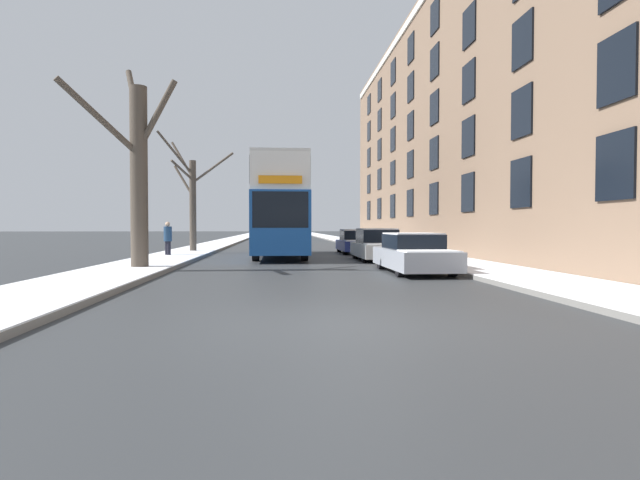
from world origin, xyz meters
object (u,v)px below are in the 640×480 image
Objects in this scene: parked_car_1 at (377,246)px; pedestrian_left_sidewalk at (168,238)px; parked_car_0 at (413,254)px; bare_tree_left_1 at (192,198)px; double_decker_bus at (280,204)px; parked_car_2 at (356,242)px; bare_tree_left_0 at (137,170)px.

parked_car_1 is 9.92m from pedestrian_left_sidewalk.
parked_car_1 reaches higher than parked_car_0.
bare_tree_left_1 is 15.81m from parked_car_0.
bare_tree_left_1 is 6.12m from double_decker_bus.
parked_car_1 is 2.46× the size of pedestrian_left_sidewalk.
parked_car_1 is at bearing -34.92° from double_decker_bus.
parked_car_2 is at bearing 90.00° from parked_car_0.
bare_tree_left_0 is 10.62m from parked_car_1.
bare_tree_left_0 is at bearing -152.52° from parked_car_1.
pedestrian_left_sidewalk is at bearing 139.36° from parked_car_0.
parked_car_1 is at bearing -90.00° from parked_car_2.
pedestrian_left_sidewalk is (-5.33, -0.71, -1.66)m from double_decker_bus.
bare_tree_left_0 is 14.37m from parked_car_2.
double_decker_bus reaches higher than pedestrian_left_sidewalk.
bare_tree_left_0 is 1.55× the size of parked_car_0.
double_decker_bus is at bearing -36.17° from bare_tree_left_1.
pedestrian_left_sidewalk is (-0.54, 7.04, -2.46)m from bare_tree_left_0.
parked_car_0 is 1.08× the size of parked_car_1.
pedestrian_left_sidewalk reaches higher than parked_car_1.
double_decker_bus is at bearing 54.32° from pedestrian_left_sidewalk.
bare_tree_left_0 is 7.48m from pedestrian_left_sidewalk.
bare_tree_left_0 is 1.70× the size of parked_car_2.
parked_car_1 is (0.00, 5.97, 0.04)m from parked_car_0.
double_decker_bus is at bearing -145.04° from parked_car_2.
parked_car_0 is 12.71m from pedestrian_left_sidewalk.
pedestrian_left_sidewalk is (-9.64, -3.73, 0.32)m from parked_car_2.
bare_tree_left_0 is at bearing -38.85° from pedestrian_left_sidewalk.
bare_tree_left_0 is 11.35m from bare_tree_left_1.
parked_car_2 is at bearing 90.00° from parked_car_1.
parked_car_1 is at bearing 90.00° from parked_car_0.
pedestrian_left_sidewalk reaches higher than parked_car_2.
bare_tree_left_1 is at bearing 131.34° from pedestrian_left_sidewalk.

